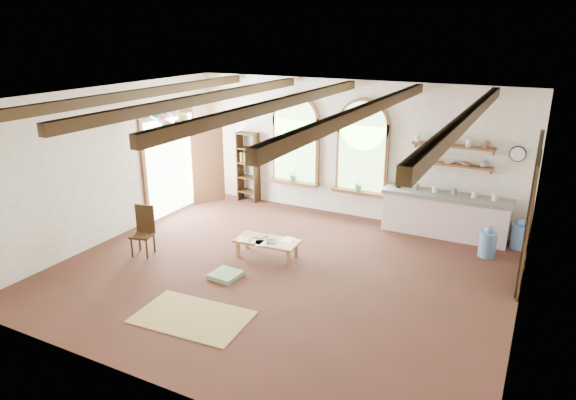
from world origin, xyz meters
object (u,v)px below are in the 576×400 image
Objects in this scene: coffee_table at (267,242)px; balloon_cluster at (168,123)px; kitchen_counter at (444,215)px; side_chair at (143,241)px.

balloon_cluster is at bearing 166.35° from coffee_table.
side_chair is at bearing -143.90° from kitchen_counter.
kitchen_counter is at bearing 43.51° from coffee_table.
coffee_table is at bearing -13.65° from balloon_cluster.
side_chair is (-2.25, -1.01, -0.03)m from coffee_table.
coffee_table is 1.12× the size of balloon_cluster.
balloon_cluster is (-5.71, -2.02, 1.85)m from kitchen_counter.
side_chair is at bearing -70.56° from balloon_cluster.
coffee_table is 2.46m from side_chair.
kitchen_counter is 2.08× the size of coffee_table.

